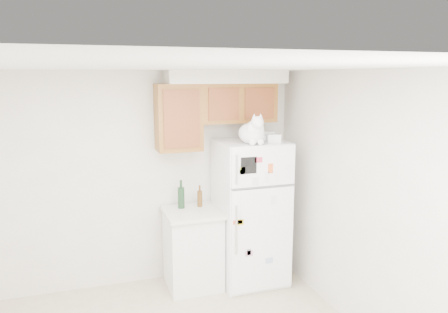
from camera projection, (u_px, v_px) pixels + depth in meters
name	position (u px, v px, depth m)	size (l,w,h in m)	color
room_shell	(175.00, 176.00, 3.37)	(3.84, 4.04, 2.52)	silver
refrigerator	(251.00, 212.00, 5.15)	(0.76, 0.78, 1.70)	white
base_counter	(193.00, 248.00, 5.08)	(0.64, 0.64, 0.92)	white
cat	(253.00, 132.00, 4.77)	(0.34, 0.49, 0.35)	white
storage_box_back	(265.00, 136.00, 5.08)	(0.18, 0.13, 0.10)	white
storage_box_front	(274.00, 138.00, 4.91)	(0.15, 0.11, 0.09)	white
bottle_green	(181.00, 194.00, 5.05)	(0.08, 0.08, 0.33)	#19381E
bottle_amber	(200.00, 196.00, 5.12)	(0.06, 0.06, 0.26)	#593814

